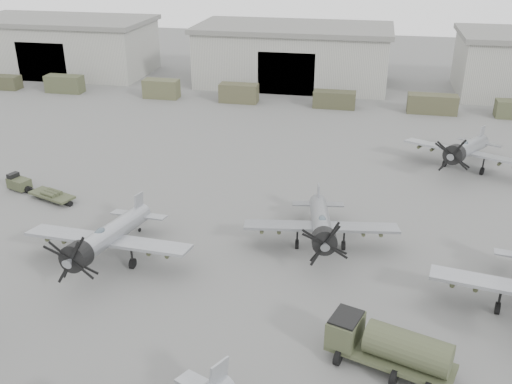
# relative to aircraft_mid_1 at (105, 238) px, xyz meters

# --- Properties ---
(ground) EXTENTS (220.00, 220.00, 0.00)m
(ground) POSITION_rel_aircraft_mid_1_xyz_m (5.17, -7.36, -2.19)
(ground) COLOR #5C5C5A
(ground) RESTS_ON ground
(hangar_left) EXTENTS (29.00, 14.80, 8.70)m
(hangar_left) POSITION_rel_aircraft_mid_1_xyz_m (-32.83, 54.61, 2.18)
(hangar_left) COLOR #9C9C92
(hangar_left) RESTS_ON ground
(hangar_center) EXTENTS (29.00, 14.80, 8.70)m
(hangar_center) POSITION_rel_aircraft_mid_1_xyz_m (5.17, 54.61, 2.18)
(hangar_center) COLOR #9C9C92
(hangar_center) RESTS_ON ground
(support_truck_0) EXTENTS (5.51, 2.20, 1.97)m
(support_truck_0) POSITION_rel_aircraft_mid_1_xyz_m (-36.66, 42.64, -1.21)
(support_truck_0) COLOR #383925
(support_truck_0) RESTS_ON ground
(support_truck_1) EXTENTS (5.37, 2.20, 2.46)m
(support_truck_1) POSITION_rel_aircraft_mid_1_xyz_m (-26.49, 42.64, -0.96)
(support_truck_1) COLOR #3E422B
(support_truck_1) RESTS_ON ground
(support_truck_2) EXTENTS (4.93, 2.20, 2.57)m
(support_truck_2) POSITION_rel_aircraft_mid_1_xyz_m (-11.68, 42.64, -0.91)
(support_truck_2) COLOR #484930
(support_truck_2) RESTS_ON ground
(support_truck_3) EXTENTS (5.23, 2.20, 2.53)m
(support_truck_3) POSITION_rel_aircraft_mid_1_xyz_m (-0.53, 42.64, -0.93)
(support_truck_3) COLOR #43422C
(support_truck_3) RESTS_ON ground
(support_truck_4) EXTENTS (5.54, 2.20, 2.19)m
(support_truck_4) POSITION_rel_aircraft_mid_1_xyz_m (12.48, 42.64, -1.10)
(support_truck_4) COLOR #3A3B26
(support_truck_4) RESTS_ON ground
(support_truck_5) EXTENTS (6.25, 2.20, 2.42)m
(support_truck_5) POSITION_rel_aircraft_mid_1_xyz_m (25.01, 42.64, -0.98)
(support_truck_5) COLOR #403F2A
(support_truck_5) RESTS_ON ground
(aircraft_mid_1) EXTENTS (12.05, 10.84, 4.82)m
(aircraft_mid_1) POSITION_rel_aircraft_mid_1_xyz_m (0.00, 0.00, 0.00)
(aircraft_mid_1) COLOR #979A9F
(aircraft_mid_1) RESTS_ON ground
(aircraft_mid_2) EXTENTS (11.47, 10.32, 4.55)m
(aircraft_mid_2) POSITION_rel_aircraft_mid_1_xyz_m (14.44, 5.19, -0.12)
(aircraft_mid_2) COLOR gray
(aircraft_mid_2) RESTS_ON ground
(aircraft_far_1) EXTENTS (11.80, 10.70, 4.83)m
(aircraft_far_1) POSITION_rel_aircraft_mid_1_xyz_m (26.62, 23.21, 0.01)
(aircraft_far_1) COLOR #92959A
(aircraft_far_1) RESTS_ON ground
(fuel_tanker) EXTENTS (7.13, 4.23, 2.61)m
(fuel_tanker) POSITION_rel_aircraft_mid_1_xyz_m (19.26, -6.59, -0.69)
(fuel_tanker) COLOR #3D432B
(fuel_tanker) RESTS_ON ground
(tug_trailer) EXTENTS (7.53, 3.86, 1.51)m
(tug_trailer) POSITION_rel_aircraft_mid_1_xyz_m (-11.91, 9.80, -1.63)
(tug_trailer) COLOR #393E29
(tug_trailer) RESTS_ON ground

